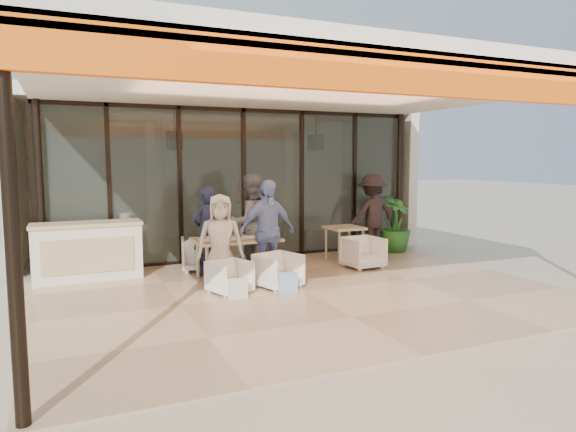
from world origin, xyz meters
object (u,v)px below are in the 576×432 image
object	(u,v)px
side_chair	(363,251)
chair_near_right	(278,269)
chair_far_right	(242,251)
diner_cream	(220,241)
standing_woman	(372,214)
host_counter	(88,251)
side_table	(344,232)
chair_far_left	(200,252)
dining_table	(236,241)
diner_grey	(250,223)
diner_periwinkle	(267,231)
chair_near_left	(230,276)
potted_palm	(395,224)
diner_navy	(206,231)

from	to	relation	value
side_chair	chair_near_right	bearing A→B (deg)	-163.94
chair_far_right	side_chair	xyz separation A→B (m)	(2.13, -1.12, 0.02)
chair_near_right	diner_cream	bearing A→B (deg)	131.52
chair_far_right	standing_woman	world-z (taller)	standing_woman
host_counter	diner_cream	distance (m)	2.47
side_table	chair_near_right	bearing A→B (deg)	-144.38
chair_far_left	side_table	distance (m)	3.01
dining_table	diner_grey	xyz separation A→B (m)	(0.43, 0.44, 0.25)
dining_table	side_table	world-z (taller)	dining_table
diner_grey	diner_periwinkle	xyz separation A→B (m)	(-0.00, -0.90, -0.04)
dining_table	chair_near_left	size ratio (longest dim) A/B	2.50
chair_far_right	side_chair	world-z (taller)	side_chair
chair_far_left	potted_palm	bearing A→B (deg)	-167.56
chair_near_right	standing_woman	size ratio (longest dim) A/B	0.37
chair_near_left	diner_periwinkle	distance (m)	1.15
chair_far_left	diner_cream	size ratio (longest dim) A/B	0.46
chair_near_right	standing_woman	distance (m)	3.87
chair_far_left	side_chair	size ratio (longest dim) A/B	1.03
diner_grey	side_table	world-z (taller)	diner_grey
diner_cream	side_table	xyz separation A→B (m)	(2.97, 1.03, -0.15)
chair_far_left	diner_grey	world-z (taller)	diner_grey
side_table	standing_woman	distance (m)	1.24
chair_far_right	diner_cream	xyz separation A→B (m)	(-0.84, -1.40, 0.46)
host_counter	side_chair	distance (m)	5.12
potted_palm	standing_woman	bearing A→B (deg)	169.16
chair_far_left	diner_navy	bearing A→B (deg)	101.17
host_counter	chair_far_left	bearing A→B (deg)	0.05
diner_cream	standing_woman	distance (m)	4.34
chair_far_right	chair_near_right	size ratio (longest dim) A/B	1.00
diner_navy	side_chair	xyz separation A→B (m)	(2.97, -0.62, -0.48)
diner_grey	standing_woman	xyz separation A→B (m)	(3.19, 0.71, -0.04)
diner_navy	host_counter	bearing A→B (deg)	-34.42
diner_grey	diner_navy	bearing A→B (deg)	-6.33
diner_grey	potted_palm	xyz separation A→B (m)	(3.75, 0.60, -0.29)
host_counter	side_chair	xyz separation A→B (m)	(4.99, -1.12, -0.18)
diner_periwinkle	diner_grey	bearing A→B (deg)	81.97
side_chair	chair_far_left	bearing A→B (deg)	155.35
diner_grey	diner_cream	bearing A→B (deg)	40.65
diner_navy	chair_near_left	bearing A→B (deg)	69.45
diner_grey	side_chair	distance (m)	2.30
side_table	side_chair	distance (m)	0.80
host_counter	diner_periwinkle	size ratio (longest dim) A/B	1.03
side_chair	diner_periwinkle	bearing A→B (deg)	-176.55
chair_far_left	potted_palm	world-z (taller)	potted_palm
chair_far_right	standing_woman	bearing A→B (deg)	-164.61
chair_far_right	chair_near_left	bearing A→B (deg)	77.79
dining_table	diner_navy	xyz separation A→B (m)	(-0.41, 0.44, 0.14)
chair_far_right	diner_cream	bearing A→B (deg)	70.67
chair_near_left	side_table	world-z (taller)	side_table
side_chair	standing_woman	size ratio (longest dim) A/B	0.39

